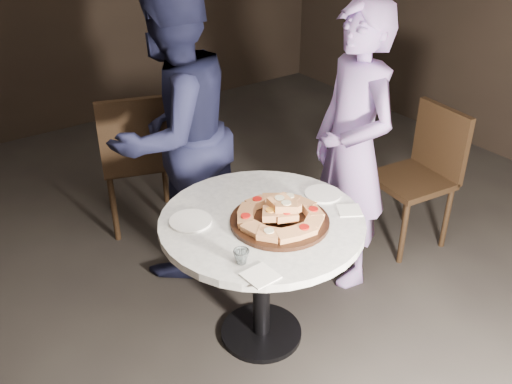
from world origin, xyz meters
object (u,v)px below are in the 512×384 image
chair_right (423,167)px  water_glass (241,257)px  table (262,243)px  diner_navy (174,134)px  serving_board (280,221)px  diner_teal (352,150)px  focaccia_pile (281,213)px  chair_far (137,153)px

chair_right → water_glass: bearing=-70.2°
table → diner_navy: size_ratio=0.66×
serving_board → diner_navy: 0.95m
diner_navy → diner_teal: size_ratio=1.06×
focaccia_pile → chair_right: size_ratio=0.46×
table → diner_teal: bearing=13.3°
table → chair_right: 1.45m
serving_board → diner_navy: size_ratio=0.27×
water_glass → diner_teal: (1.05, 0.42, 0.06)m
chair_far → chair_right: (1.48, -1.19, -0.05)m
serving_board → focaccia_pile: size_ratio=1.12×
table → focaccia_pile: bearing=-56.5°
serving_board → diner_teal: bearing=19.9°
diner_teal → water_glass: bearing=-57.4°
water_glass → diner_teal: diner_teal is taller
chair_far → diner_navy: bearing=112.2°
serving_board → water_glass: size_ratio=6.74×
water_glass → chair_right: (1.72, 0.41, -0.25)m
table → chair_right: (1.44, 0.17, -0.08)m
chair_far → chair_right: 1.91m
table → diner_navy: diner_navy is taller
serving_board → water_glass: (-0.33, -0.16, 0.02)m
focaccia_pile → diner_navy: 0.95m
serving_board → chair_far: chair_far is taller
chair_right → diner_navy: bearing=-109.0°
table → water_glass: water_glass is taller
serving_board → chair_far: size_ratio=0.47×
water_glass → serving_board: bearing=25.4°
chair_far → diner_navy: diner_navy is taller
water_glass → chair_far: chair_far is taller
focaccia_pile → chair_right: chair_right is taller
serving_board → chair_right: 1.43m
table → chair_right: chair_right is taller
water_glass → chair_far: size_ratio=0.07×
table → water_glass: bearing=-139.9°
focaccia_pile → diner_navy: diner_navy is taller
water_glass → diner_navy: bearing=76.3°
focaccia_pile → diner_navy: (-0.07, 0.94, 0.09)m
diner_navy → serving_board: bearing=77.1°
serving_board → diner_navy: diner_navy is taller
chair_far → diner_teal: (0.82, -1.18, 0.26)m
serving_board → chair_far: bearing=93.8°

